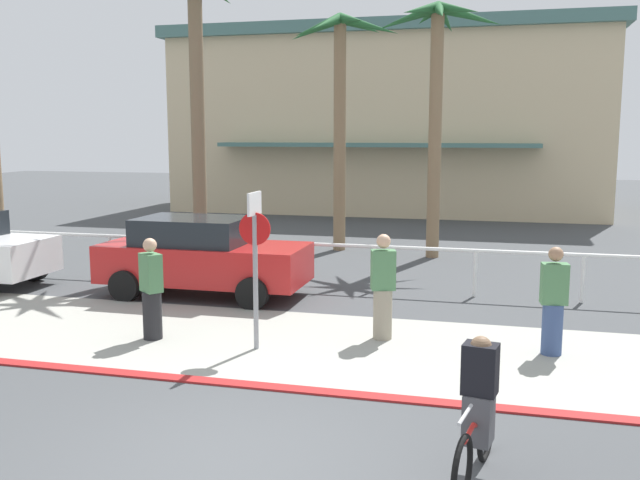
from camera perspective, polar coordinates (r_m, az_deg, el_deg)
The scene contains 14 objects.
ground_plane at distance 17.19m, azimuth 5.28°, elevation -3.05°, with size 80.00×80.00×0.00m, color #424447.
sidewalk_strip at distance 11.67m, azimuth 0.66°, elevation -8.63°, with size 44.00×4.00×0.02m, color #9E9E93.
curb_paint at distance 9.85m, azimuth -2.17°, elevation -11.95°, with size 44.00×0.24×0.03m, color maroon.
building_backdrop at distance 33.13m, azimuth 5.79°, elevation 9.57°, with size 19.09×9.65×8.02m.
rail_fence at distance 15.58m, azimuth 4.44°, elevation -1.14°, with size 26.21×0.08×1.04m.
stop_sign_bike_lane at distance 11.22m, azimuth -5.28°, elevation -0.62°, with size 0.52×0.56×2.56m.
palm_tree_2 at distance 18.70m, azimuth -9.94°, elevation 15.56°, with size 3.12×3.13×7.51m.
palm_tree_3 at distance 21.01m, azimuth 1.59°, elevation 13.29°, with size 3.54×3.41×6.89m.
palm_tree_4 at distance 20.02m, azimuth 9.48°, elevation 14.10°, with size 3.60×3.10×6.98m.
car_red_1 at distance 15.32m, azimuth -9.53°, elevation -1.27°, with size 4.40×2.02×1.69m.
cyclist_red_0 at distance 7.49m, azimuth 12.64°, elevation -13.40°, with size 0.40×1.80×1.50m.
pedestrian_0 at distance 11.93m, azimuth 5.11°, elevation -4.12°, with size 0.46×0.40×1.81m.
pedestrian_1 at distance 11.65m, azimuth 18.35°, elevation -5.05°, with size 0.43×0.36×1.74m.
pedestrian_2 at distance 12.22m, azimuth -13.46°, elevation -4.19°, with size 0.48×0.45×1.75m.
Camera 1 is at (2.65, -6.63, 3.48)m, focal length 39.57 mm.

